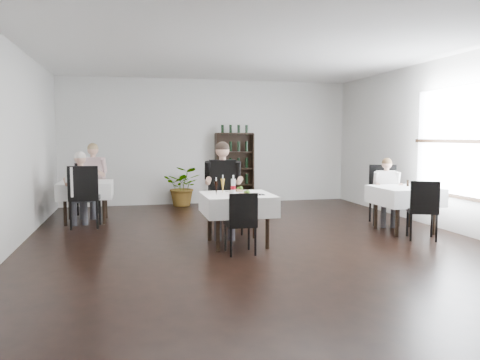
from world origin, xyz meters
The scene contains 24 objects.
room_shell centered at (0.00, 0.00, 1.50)m, with size 9.00×9.00×9.00m.
window_right centered at (3.48, 0.00, 1.50)m, with size 0.06×2.30×1.85m.
wine_shelf centered at (0.60, 4.31, 0.85)m, with size 0.90×0.28×1.75m.
main_table centered at (-0.30, 0.00, 0.62)m, with size 1.03×1.03×0.77m.
left_table centered at (-2.70, 2.50, 0.62)m, with size 0.98×0.98×0.77m.
right_table centered at (2.70, 0.30, 0.62)m, with size 0.98×0.98×0.77m.
potted_tree centered at (-0.67, 4.15, 0.47)m, with size 0.84×0.73×0.93m, color #265E20.
main_chair_far centered at (-0.34, 0.85, 0.56)m, with size 0.55×0.55×0.98m.
main_chair_near centered at (-0.38, -0.61, 0.50)m, with size 0.40×0.41×0.87m.
left_chair_far centered at (-2.69, 3.26, 0.62)m, with size 0.66×0.66×1.09m.
left_chair_near centered at (-2.66, 1.83, 0.64)m, with size 0.53×0.53×1.12m.
right_chair_far centered at (2.77, 1.10, 0.63)m, with size 0.64×0.64×1.10m.
right_chair_near centered at (2.61, -0.37, 0.54)m, with size 0.57×0.58×0.95m.
diner_main centered at (-0.40, 0.61, 0.90)m, with size 0.61×0.63×1.55m.
diner_left_far centered at (-2.62, 3.08, 0.87)m, with size 0.63×0.67×1.50m.
diner_left_near centered at (-2.73, 1.89, 0.80)m, with size 0.57×0.60×1.37m.
diner_right_far centered at (2.71, 0.90, 0.72)m, with size 0.54×0.57×1.24m.
plate_far centered at (-0.25, 0.22, 0.79)m, with size 0.34×0.34×0.09m.
plate_near centered at (-0.25, -0.25, 0.79)m, with size 0.35×0.35×0.08m.
pilsner_dark centered at (-0.64, -0.08, 0.88)m, with size 0.06×0.06×0.27m.
pilsner_lager centered at (-0.49, 0.16, 0.88)m, with size 0.06×0.06×0.28m.
coke_bottle centered at (-0.36, 0.01, 0.89)m, with size 0.07×0.07×0.29m.
napkin_cutlery centered at (-0.03, -0.17, 0.78)m, with size 0.19×0.20×0.02m.
pepper_mill centered at (2.83, 0.42, 0.83)m, with size 0.05×0.05×0.11m, color black.
Camera 1 is at (-1.83, -6.79, 1.63)m, focal length 35.00 mm.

